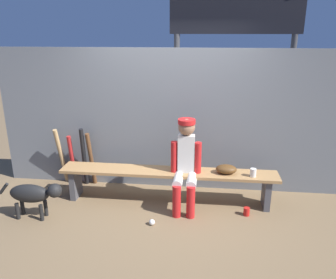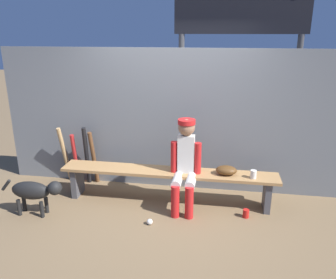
% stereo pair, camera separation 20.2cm
% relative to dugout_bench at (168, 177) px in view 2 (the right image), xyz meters
% --- Properties ---
extents(ground_plane, '(30.00, 30.00, 0.00)m').
position_rel_dugout_bench_xyz_m(ground_plane, '(0.00, 0.00, -0.38)').
color(ground_plane, brown).
extents(chainlink_fence, '(5.22, 0.03, 2.08)m').
position_rel_dugout_bench_xyz_m(chainlink_fence, '(0.00, 0.52, 0.66)').
color(chainlink_fence, slate).
rests_on(chainlink_fence, ground_plane).
extents(dugout_bench, '(2.98, 0.36, 0.47)m').
position_rel_dugout_bench_xyz_m(dugout_bench, '(0.00, 0.00, 0.00)').
color(dugout_bench, '#AD7F4C').
rests_on(dugout_bench, ground_plane).
extents(player_seated, '(0.41, 0.55, 1.21)m').
position_rel_dugout_bench_xyz_m(player_seated, '(0.25, -0.11, 0.28)').
color(player_seated, silver).
rests_on(player_seated, ground_plane).
extents(baseball_glove, '(0.28, 0.20, 0.12)m').
position_rel_dugout_bench_xyz_m(baseball_glove, '(0.79, 0.00, 0.16)').
color(baseball_glove, '#593819').
rests_on(baseball_glove, dugout_bench).
extents(bat_wood_dark, '(0.10, 0.21, 0.86)m').
position_rel_dugout_bench_xyz_m(bat_wood_dark, '(-1.23, 0.40, 0.05)').
color(bat_wood_dark, brown).
rests_on(bat_wood_dark, ground_plane).
extents(bat_aluminum_black, '(0.10, 0.20, 0.94)m').
position_rel_dugout_bench_xyz_m(bat_aluminum_black, '(-1.33, 0.38, 0.09)').
color(bat_aluminum_black, black).
rests_on(bat_aluminum_black, ground_plane).
extents(bat_aluminum_red, '(0.09, 0.16, 0.80)m').
position_rel_dugout_bench_xyz_m(bat_aluminum_red, '(-1.53, 0.40, 0.02)').
color(bat_aluminum_red, '#B22323').
rests_on(bat_aluminum_red, ground_plane).
extents(bat_wood_tan, '(0.10, 0.27, 0.91)m').
position_rel_dugout_bench_xyz_m(bat_wood_tan, '(-1.71, 0.41, 0.08)').
color(bat_wood_tan, tan).
rests_on(bat_wood_tan, ground_plane).
extents(baseball, '(0.07, 0.07, 0.07)m').
position_rel_dugout_bench_xyz_m(baseball, '(-0.13, -0.62, -0.34)').
color(baseball, white).
rests_on(baseball, ground_plane).
extents(cup_on_ground, '(0.08, 0.08, 0.11)m').
position_rel_dugout_bench_xyz_m(cup_on_ground, '(1.06, -0.25, -0.32)').
color(cup_on_ground, red).
rests_on(cup_on_ground, ground_plane).
extents(cup_on_bench, '(0.08, 0.08, 0.11)m').
position_rel_dugout_bench_xyz_m(cup_on_bench, '(1.13, -0.06, 0.15)').
color(cup_on_bench, silver).
rests_on(cup_on_bench, dugout_bench).
extents(scoreboard, '(2.44, 0.27, 3.42)m').
position_rel_dugout_bench_xyz_m(scoreboard, '(0.98, 1.67, 2.03)').
color(scoreboard, '#3F3F42').
rests_on(scoreboard, ground_plane).
extents(dog, '(0.84, 0.20, 0.49)m').
position_rel_dugout_bench_xyz_m(dog, '(-1.64, -0.61, -0.04)').
color(dog, black).
rests_on(dog, ground_plane).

